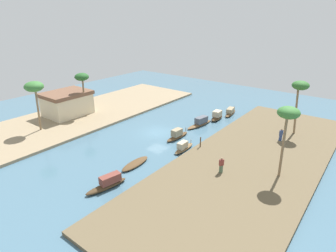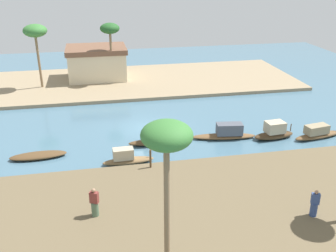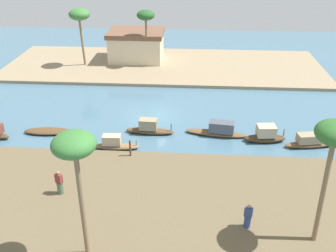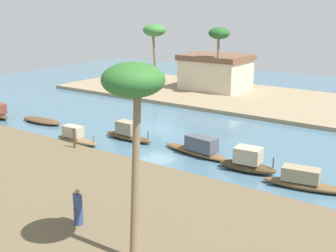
# 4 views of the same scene
# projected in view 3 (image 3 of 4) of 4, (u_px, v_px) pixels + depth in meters

# --- Properties ---
(river_water) EXTENTS (66.21, 66.21, 0.00)m
(river_water) POSITION_uv_depth(u_px,v_px,m) (153.00, 115.00, 35.00)
(river_water) COLOR #476B7F
(river_water) RESTS_ON ground
(riverbank_left) EXTENTS (38.72, 13.64, 0.34)m
(riverbank_left) POSITION_uv_depth(u_px,v_px,m) (129.00, 214.00, 22.80)
(riverbank_left) COLOR brown
(riverbank_left) RESTS_ON ground
(riverbank_right) EXTENTS (38.72, 13.64, 0.34)m
(riverbank_right) POSITION_uv_depth(u_px,v_px,m) (164.00, 65.00, 47.03)
(riverbank_right) COLOR #937F60
(riverbank_right) RESTS_ON ground
(sampan_downstream_large) EXTENTS (3.47, 1.45, 1.42)m
(sampan_downstream_large) POSITION_uv_depth(u_px,v_px,m) (265.00, 135.00, 30.55)
(sampan_downstream_large) COLOR #47331E
(sampan_downstream_large) RESTS_ON river_water
(sampan_with_red_awning) EXTENTS (4.16, 1.12, 1.31)m
(sampan_with_red_awning) POSITION_uv_depth(u_px,v_px,m) (149.00, 128.00, 31.78)
(sampan_with_red_awning) COLOR brown
(sampan_with_red_awning) RESTS_ON river_water
(sampan_midstream) EXTENTS (4.03, 1.42, 0.39)m
(sampan_midstream) POSITION_uv_depth(u_px,v_px,m) (48.00, 131.00, 31.91)
(sampan_midstream) COLOR brown
(sampan_midstream) RESTS_ON river_water
(sampan_foreground) EXTENTS (5.22, 1.71, 1.27)m
(sampan_foreground) POSITION_uv_depth(u_px,v_px,m) (218.00, 130.00, 31.46)
(sampan_foreground) COLOR brown
(sampan_foreground) RESTS_ON river_water
(sampan_open_hull) EXTENTS (4.40, 1.65, 1.13)m
(sampan_open_hull) POSITION_uv_depth(u_px,v_px,m) (310.00, 142.00, 29.86)
(sampan_open_hull) COLOR brown
(sampan_open_hull) RESTS_ON river_water
(sampan_near_left_bank) EXTENTS (3.62, 1.00, 1.18)m
(sampan_near_left_bank) POSITION_uv_depth(u_px,v_px,m) (115.00, 144.00, 29.59)
(sampan_near_left_bank) COLOR brown
(sampan_near_left_bank) RESTS_ON river_water
(person_on_near_bank) EXTENTS (0.52, 0.51, 1.68)m
(person_on_near_bank) POSITION_uv_depth(u_px,v_px,m) (60.00, 184.00, 23.95)
(person_on_near_bank) COLOR #4C664C
(person_on_near_bank) RESTS_ON riverbank_left
(person_by_mooring) EXTENTS (0.50, 0.50, 1.58)m
(person_by_mooring) POSITION_uv_depth(u_px,v_px,m) (248.00, 217.00, 21.25)
(person_by_mooring) COLOR #33477A
(person_by_mooring) RESTS_ON riverbank_left
(mooring_post) EXTENTS (0.14, 0.14, 1.29)m
(mooring_post) POSITION_uv_depth(u_px,v_px,m) (130.00, 148.00, 27.96)
(mooring_post) COLOR #4C3823
(mooring_post) RESTS_ON riverbank_left
(palm_tree_left_near) EXTENTS (2.04, 2.04, 7.16)m
(palm_tree_left_near) POSITION_uv_depth(u_px,v_px,m) (74.00, 149.00, 16.91)
(palm_tree_left_near) COLOR #7F6647
(palm_tree_left_near) RESTS_ON riverbank_left
(palm_tree_left_far) EXTENTS (2.12, 2.12, 7.12)m
(palm_tree_left_far) POSITION_uv_depth(u_px,v_px,m) (336.00, 138.00, 17.97)
(palm_tree_left_far) COLOR #7F6647
(palm_tree_left_far) RESTS_ON riverbank_left
(palm_tree_right_tall) EXTENTS (2.12, 2.12, 6.68)m
(palm_tree_right_tall) POSITION_uv_depth(u_px,v_px,m) (146.00, 17.00, 43.76)
(palm_tree_right_tall) COLOR #7F6647
(palm_tree_right_tall) RESTS_ON riverbank_right
(palm_tree_right_short) EXTENTS (2.46, 2.46, 6.82)m
(palm_tree_right_short) POSITION_uv_depth(u_px,v_px,m) (79.00, 16.00, 43.85)
(palm_tree_right_short) COLOR #7F6647
(palm_tree_right_short) RESTS_ON riverbank_right
(riverside_building) EXTENTS (6.87, 5.49, 3.69)m
(riverside_building) POSITION_uv_depth(u_px,v_px,m) (136.00, 45.00, 47.82)
(riverside_building) COLOR beige
(riverside_building) RESTS_ON riverbank_right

